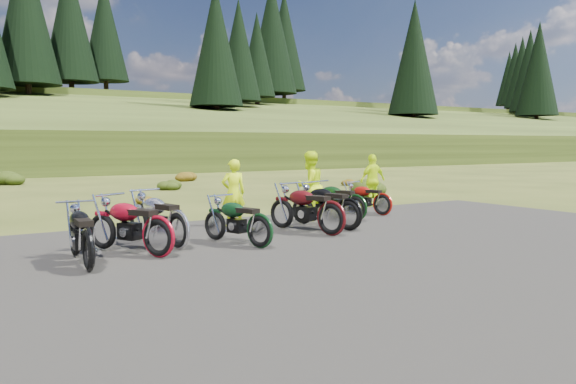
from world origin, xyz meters
TOP-DOWN VIEW (x-y plane):
  - ground at (0.00, 0.00)m, footprint 300.00×300.00m
  - gravel_pad at (0.00, -2.00)m, footprint 20.00×12.00m
  - hill_slope at (0.00, 50.00)m, footprint 300.00×45.97m
  - conifer_23 at (3.00, 62.00)m, footprint 7.48×7.48m
  - conifer_24 at (9.00, 68.00)m, footprint 7.04×7.04m
  - conifer_25 at (15.00, 74.00)m, footprint 6.60×6.60m
  - conifer_26 at (21.00, 49.00)m, footprint 6.16×6.16m
  - conifer_27 at (27.00, 55.00)m, footprint 5.72×5.72m
  - conifer_28 at (33.00, 61.00)m, footprint 5.28×5.28m
  - conifer_29 at (39.00, 67.00)m, footprint 7.92×7.92m
  - conifer_30 at (45.00, 73.00)m, footprint 7.48×7.48m
  - conifer_31 at (51.00, 48.00)m, footprint 7.04×7.04m
  - conifer_32 at (57.00, 54.00)m, footprint 6.60×6.60m
  - conifer_33 at (63.00, 60.00)m, footprint 6.16×6.16m
  - conifer_34 at (69.00, 66.00)m, footprint 5.72×5.72m
  - conifer_35 at (75.00, 72.00)m, footprint 5.28×5.28m
  - conifer_36 at (81.00, 78.00)m, footprint 7.92×7.92m
  - conifer_37 at (87.00, 53.00)m, footprint 7.48×7.48m
  - conifer_38 at (93.00, 59.00)m, footprint 7.04×7.04m
  - conifer_39 at (99.00, 65.00)m, footprint 6.60×6.60m
  - conifer_40 at (105.00, 71.00)m, footprint 6.16×6.16m
  - conifer_41 at (111.00, 77.00)m, footprint 5.72×5.72m
  - shrub_3 at (-3.30, 21.90)m, footprint 1.56×1.56m
  - shrub_4 at (-0.40, 9.20)m, footprint 0.77×0.77m
  - shrub_5 at (2.50, 14.50)m, footprint 1.03×1.03m
  - shrub_6 at (5.40, 19.80)m, footprint 1.30×1.30m
  - shrub_7 at (8.30, 7.10)m, footprint 1.56×1.56m
  - shrub_8 at (11.20, 12.40)m, footprint 0.77×0.77m
  - motorcycle_0 at (-4.51, -0.82)m, footprint 0.81×2.16m
  - motorcycle_1 at (-3.14, -0.33)m, footprint 1.70×2.34m
  - motorcycle_2 at (-1.07, -0.52)m, footprint 1.25×2.14m
  - motorcycle_3 at (-2.52, 0.28)m, footprint 1.22×2.35m
  - motorcycle_4 at (1.08, -0.04)m, footprint 1.39×2.43m
  - motorcycle_5 at (1.91, 0.35)m, footprint 1.30×2.37m
  - motorcycle_6 at (4.55, 2.09)m, footprint 1.10×1.99m
  - motorcycle_7 at (3.11, 1.57)m, footprint 1.31×2.20m
  - person_middle at (-0.13, 2.56)m, footprint 0.70×0.52m
  - person_right_a at (2.10, 2.35)m, footprint 1.04×0.88m
  - person_right_b at (5.91, 4.12)m, footprint 1.05×0.45m

SIDE VIEW (x-z plane):
  - ground at x=0.00m, z-range 0.00..0.00m
  - gravel_pad at x=0.00m, z-range -0.02..0.02m
  - hill_slope at x=0.00m, z-range -4.69..4.69m
  - motorcycle_0 at x=-4.51m, z-range -0.56..0.56m
  - motorcycle_1 at x=-3.14m, z-range -0.59..0.59m
  - motorcycle_2 at x=-1.07m, z-range -0.53..0.53m
  - motorcycle_3 at x=-2.52m, z-range -0.59..0.59m
  - motorcycle_4 at x=1.08m, z-range -0.60..0.60m
  - motorcycle_5 at x=1.91m, z-range -0.59..0.59m
  - motorcycle_6 at x=4.55m, z-range -0.49..0.49m
  - motorcycle_7 at x=3.11m, z-range -0.55..0.55m
  - shrub_4 at x=-0.40m, z-range 0.00..0.45m
  - shrub_8 at x=11.20m, z-range 0.00..0.45m
  - shrub_5 at x=2.50m, z-range 0.00..0.61m
  - shrub_6 at x=5.40m, z-range 0.00..0.77m
  - shrub_3 at x=-3.30m, z-range 0.00..0.92m
  - shrub_7 at x=8.30m, z-range 0.00..0.92m
  - person_middle at x=-0.13m, z-range 0.00..1.73m
  - person_right_b at x=5.91m, z-range 0.00..1.77m
  - person_right_a at x=2.10m, z-range 0.00..1.92m
  - conifer_26 at x=21.00m, z-range 5.37..21.37m
  - conifer_27 at x=27.00m, z-range 6.56..21.56m
  - conifer_31 at x=51.00m, z-range 5.18..23.18m
  - conifer_28 at x=33.00m, z-range 7.76..21.76m
  - conifer_32 at x=57.00m, z-range 6.37..23.37m
  - conifer_33 at x=63.00m, z-range 7.56..23.56m
  - conifer_37 at x=87.00m, z-range 6.17..25.17m
  - conifer_34 at x=69.00m, z-range 8.76..23.76m
  - conifer_38 at x=93.00m, z-range 7.37..25.37m
  - conifer_35 at x=75.00m, z-range 9.95..23.95m
  - conifer_39 at x=99.00m, z-range 8.56..25.56m
  - conifer_23 at x=3.00m, z-range 7.97..26.97m
  - conifer_41 at x=111.00m, z-range 10.15..25.15m
  - conifer_40 at x=105.00m, z-range 9.76..25.76m
  - conifer_24 at x=9.00m, z-range 9.16..27.16m
  - conifer_25 at x=15.00m, z-range 10.16..27.16m
  - conifer_29 at x=39.00m, z-range 8.97..28.97m
  - conifer_30 at x=45.00m, z-range 10.16..29.16m
  - conifer_36 at x=81.00m, z-range 10.16..30.16m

